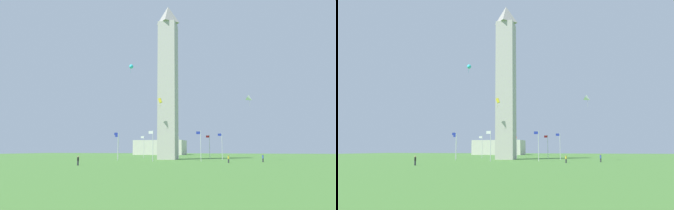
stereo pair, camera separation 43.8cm
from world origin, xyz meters
TOP-DOWN VIEW (x-y plane):
  - ground_plane at (0.00, 0.00)m, footprint 260.00×260.00m
  - obelisk_monument at (0.00, 0.00)m, footprint 4.95×4.95m
  - flagpole_n at (14.94, 0.00)m, footprint 1.12×0.14m
  - flagpole_ne at (10.58, 10.52)m, footprint 1.12×0.14m
  - flagpole_e at (0.07, 14.87)m, footprint 1.12×0.14m
  - flagpole_se at (-10.45, 10.52)m, footprint 1.12×0.14m
  - flagpole_s at (-14.81, 0.00)m, footprint 1.12×0.14m
  - flagpole_sw at (-10.45, -10.52)m, footprint 1.12×0.14m
  - flagpole_w at (0.07, -14.87)m, footprint 1.12×0.14m
  - flagpole_nw at (10.58, -10.52)m, footprint 1.12×0.14m
  - person_yellow_shirt at (-17.15, 18.11)m, footprint 0.32×0.32m
  - person_blue_shirt at (-24.32, 12.08)m, footprint 0.32×0.32m
  - person_black_shirt at (7.82, 34.03)m, footprint 0.32×0.32m
  - kite_white_delta at (-22.31, 4.26)m, footprint 2.10×1.65m
  - kite_yellow_box at (-1.59, 14.51)m, footprint 0.98×0.66m
  - kite_cyan_delta at (7.40, 10.71)m, footprint 1.18×1.39m
  - distant_building at (21.52, -72.05)m, footprint 25.63×14.81m

SIDE VIEW (x-z plane):
  - ground_plane at x=0.00m, z-range 0.00..0.00m
  - person_yellow_shirt at x=-17.15m, z-range -0.01..1.60m
  - person_black_shirt at x=7.82m, z-range -0.01..1.64m
  - person_blue_shirt at x=-24.32m, z-range 0.00..1.76m
  - distant_building at x=21.52m, z-range 0.00..7.51m
  - flagpole_n at x=14.94m, z-range 0.38..7.49m
  - flagpole_ne at x=10.58m, z-range 0.38..7.49m
  - flagpole_e at x=0.07m, z-range 0.38..7.49m
  - flagpole_se at x=-10.45m, z-range 0.38..7.49m
  - flagpole_s at x=-14.81m, z-range 0.38..7.49m
  - flagpole_sw at x=-10.45m, z-range 0.38..7.49m
  - flagpole_w at x=0.07m, z-range 0.38..7.49m
  - flagpole_nw at x=10.58m, z-range 0.38..7.49m
  - kite_yellow_box at x=-1.59m, z-range 13.00..15.29m
  - kite_white_delta at x=-22.31m, z-range 13.87..17.04m
  - obelisk_monument at x=0.00m, z-range 0.00..44.99m
  - kite_cyan_delta at x=7.40m, z-range 22.91..25.15m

